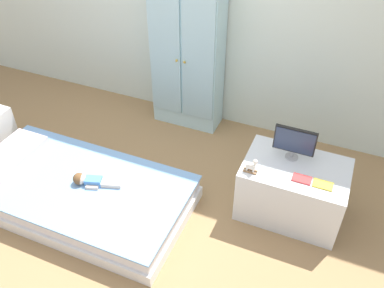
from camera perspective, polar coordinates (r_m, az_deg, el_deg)
ground_plane at (r=3.43m, az=-8.78°, el=-9.57°), size 10.00×10.00×0.02m
bed at (r=3.50m, az=-15.50°, el=-6.61°), size 1.81×0.95×0.23m
pillow at (r=3.81m, az=-24.43°, el=-1.72°), size 0.32×0.68×0.06m
doll at (r=3.36m, az=-14.32°, el=-4.93°), size 0.39×0.19×0.10m
wardrobe at (r=3.96m, az=-0.65°, el=12.47°), size 0.67×0.32×1.53m
tv_stand at (r=3.32m, az=13.82°, el=-6.21°), size 0.78×0.54×0.48m
tv_monitor at (r=3.13m, az=14.15°, el=0.33°), size 0.31×0.10×0.27m
rocking_horse_toy at (r=3.01m, az=8.39°, el=-3.04°), size 0.10×0.04×0.13m
book_red at (r=3.06m, az=15.11°, el=-4.73°), size 0.14×0.09×0.01m
book_yellow at (r=3.06m, az=17.83°, el=-5.43°), size 0.14×0.09×0.01m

